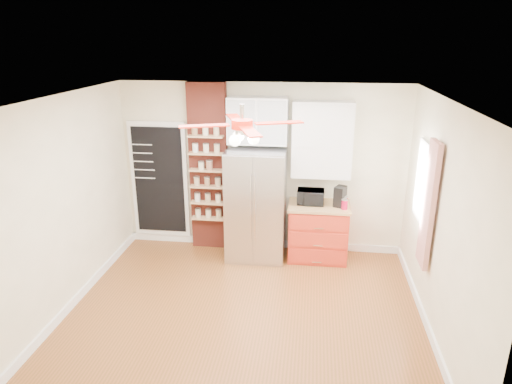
# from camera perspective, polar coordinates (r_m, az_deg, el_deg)

# --- Properties ---
(floor) EXTENTS (4.50, 4.50, 0.00)m
(floor) POSITION_cam_1_polar(r_m,az_deg,el_deg) (6.02, -1.51, -14.92)
(floor) COLOR brown
(floor) RESTS_ON ground
(ceiling) EXTENTS (4.50, 4.50, 0.00)m
(ceiling) POSITION_cam_1_polar(r_m,az_deg,el_deg) (5.04, -1.78, 11.48)
(ceiling) COLOR white
(ceiling) RESTS_ON wall_back
(wall_back) EXTENTS (4.50, 0.02, 2.70)m
(wall_back) POSITION_cam_1_polar(r_m,az_deg,el_deg) (7.26, 0.78, 2.94)
(wall_back) COLOR #F4EAC4
(wall_back) RESTS_ON floor
(wall_front) EXTENTS (4.50, 0.02, 2.70)m
(wall_front) POSITION_cam_1_polar(r_m,az_deg,el_deg) (3.64, -6.61, -14.60)
(wall_front) COLOR #F4EAC4
(wall_front) RESTS_ON floor
(wall_left) EXTENTS (0.02, 4.00, 2.70)m
(wall_left) POSITION_cam_1_polar(r_m,az_deg,el_deg) (6.13, -22.91, -1.69)
(wall_left) COLOR #F4EAC4
(wall_left) RESTS_ON floor
(wall_right) EXTENTS (0.02, 4.00, 2.70)m
(wall_right) POSITION_cam_1_polar(r_m,az_deg,el_deg) (5.53, 22.15, -3.79)
(wall_right) COLOR #F4EAC4
(wall_right) RESTS_ON floor
(chalkboard) EXTENTS (0.95, 0.05, 1.95)m
(chalkboard) POSITION_cam_1_polar(r_m,az_deg,el_deg) (7.67, -11.98, 1.44)
(chalkboard) COLOR white
(chalkboard) RESTS_ON wall_back
(brick_pillar) EXTENTS (0.60, 0.16, 2.70)m
(brick_pillar) POSITION_cam_1_polar(r_m,az_deg,el_deg) (7.33, -5.91, 2.98)
(brick_pillar) COLOR maroon
(brick_pillar) RESTS_ON floor
(fridge) EXTENTS (0.90, 0.70, 1.75)m
(fridge) POSITION_cam_1_polar(r_m,az_deg,el_deg) (7.07, 0.02, -1.58)
(fridge) COLOR silver
(fridge) RESTS_ON floor
(upper_glass_cabinet) EXTENTS (0.90, 0.35, 0.70)m
(upper_glass_cabinet) POSITION_cam_1_polar(r_m,az_deg,el_deg) (6.92, 0.23, 8.93)
(upper_glass_cabinet) COLOR white
(upper_glass_cabinet) RESTS_ON wall_back
(red_cabinet) EXTENTS (0.94, 0.64, 0.90)m
(red_cabinet) POSITION_cam_1_polar(r_m,az_deg,el_deg) (7.23, 7.75, -4.91)
(red_cabinet) COLOR red
(red_cabinet) RESTS_ON floor
(upper_shelf_unit) EXTENTS (0.90, 0.30, 1.15)m
(upper_shelf_unit) POSITION_cam_1_polar(r_m,az_deg,el_deg) (6.95, 8.27, 6.47)
(upper_shelf_unit) COLOR white
(upper_shelf_unit) RESTS_ON wall_back
(window) EXTENTS (0.04, 0.75, 1.05)m
(window) POSITION_cam_1_polar(r_m,az_deg,el_deg) (6.28, 20.25, 1.05)
(window) COLOR white
(window) RESTS_ON wall_right
(curtain) EXTENTS (0.06, 0.40, 1.55)m
(curtain) POSITION_cam_1_polar(r_m,az_deg,el_deg) (5.79, 20.78, -1.53)
(curtain) COLOR #AC2317
(curtain) RESTS_ON wall_right
(ceiling_fan) EXTENTS (1.40, 1.40, 0.44)m
(ceiling_fan) POSITION_cam_1_polar(r_m,az_deg,el_deg) (5.08, -1.75, 8.40)
(ceiling_fan) COLOR silver
(ceiling_fan) RESTS_ON ceiling
(toaster_oven) EXTENTS (0.42, 0.29, 0.23)m
(toaster_oven) POSITION_cam_1_polar(r_m,az_deg,el_deg) (7.04, 6.83, -0.60)
(toaster_oven) COLOR black
(toaster_oven) RESTS_ON red_cabinet
(coffee_maker) EXTENTS (0.21, 0.24, 0.31)m
(coffee_maker) POSITION_cam_1_polar(r_m,az_deg,el_deg) (7.00, 10.46, -0.54)
(coffee_maker) COLOR black
(coffee_maker) RESTS_ON red_cabinet
(canister_left) EXTENTS (0.10, 0.10, 0.14)m
(canister_left) POSITION_cam_1_polar(r_m,az_deg,el_deg) (6.92, 11.01, -1.57)
(canister_left) COLOR #AE092D
(canister_left) RESTS_ON red_cabinet
(canister_right) EXTENTS (0.13, 0.13, 0.14)m
(canister_right) POSITION_cam_1_polar(r_m,az_deg,el_deg) (7.04, 10.95, -1.18)
(canister_right) COLOR #AC090C
(canister_right) RESTS_ON red_cabinet
(pantry_jar_oats) EXTENTS (0.10, 0.10, 0.12)m
(pantry_jar_oats) POSITION_cam_1_polar(r_m,az_deg,el_deg) (7.17, -6.86, 3.27)
(pantry_jar_oats) COLOR beige
(pantry_jar_oats) RESTS_ON brick_pillar
(pantry_jar_beans) EXTENTS (0.11, 0.11, 0.14)m
(pantry_jar_beans) POSITION_cam_1_polar(r_m,az_deg,el_deg) (7.14, -5.85, 3.32)
(pantry_jar_beans) COLOR #97674D
(pantry_jar_beans) RESTS_ON brick_pillar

